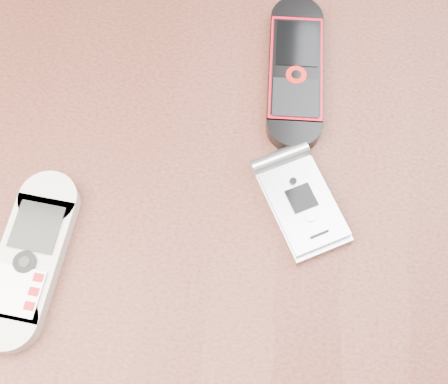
{
  "coord_description": "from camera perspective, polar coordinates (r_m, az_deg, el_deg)",
  "views": [
    {
      "loc": [
        0.02,
        -0.2,
        1.24
      ],
      "look_at": [
        0.01,
        0.0,
        0.76
      ],
      "focal_mm": 50.0,
      "sensor_mm": 36.0,
      "label": 1
    }
  ],
  "objects": [
    {
      "name": "table",
      "position": [
        0.63,
        -0.45,
        -3.99
      ],
      "size": [
        1.2,
        0.8,
        0.75
      ],
      "color": "black",
      "rests_on": "ground"
    },
    {
      "name": "nokia_white",
      "position": [
        0.53,
        -17.33,
        -5.8
      ],
      "size": [
        0.07,
        0.16,
        0.02
      ],
      "primitive_type": "cube",
      "rotation": [
        0.0,
        0.0,
        -0.11
      ],
      "color": "beige",
      "rests_on": "table"
    },
    {
      "name": "nokia_black_red",
      "position": [
        0.59,
        6.55,
        10.97
      ],
      "size": [
        0.05,
        0.16,
        0.02
      ],
      "primitive_type": "cube",
      "rotation": [
        0.0,
        0.0,
        0.03
      ],
      "color": "black",
      "rests_on": "table"
    },
    {
      "name": "ground",
      "position": [
        1.26,
        -0.23,
        -13.43
      ],
      "size": [
        4.0,
        4.0,
        0.0
      ],
      "primitive_type": "plane",
      "color": "#472B19",
      "rests_on": "ground"
    },
    {
      "name": "motorola_razr",
      "position": [
        0.53,
        7.14,
        -1.08
      ],
      "size": [
        0.09,
        0.11,
        0.02
      ],
      "primitive_type": "cube",
      "rotation": [
        0.0,
        0.0,
        0.48
      ],
      "color": "#BCBCC1",
      "rests_on": "table"
    }
  ]
}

